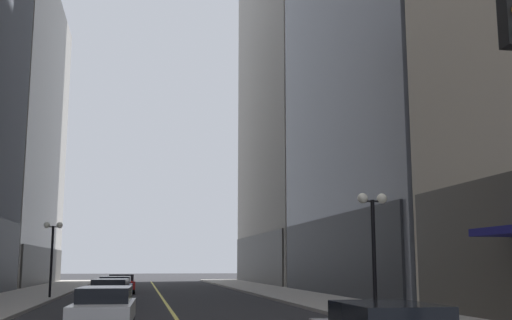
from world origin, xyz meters
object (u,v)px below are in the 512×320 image
Objects in this scene: car_white at (104,307)px; street_lamp_left_far at (52,242)px; car_red at (121,283)px; car_navy at (110,292)px; car_blue at (115,287)px; street_lamp_right_mid at (373,227)px.

car_white is 18.43m from street_lamp_left_far.
car_white is at bearing -89.62° from car_red.
car_white is 10.57m from car_navy.
car_blue is 19.28m from street_lamp_right_mid.
car_blue is at bearing 118.56° from street_lamp_right_mid.
street_lamp_left_far is at bearing -116.06° from car_red.
car_navy is 1.06× the size of car_red.
car_white and car_blue have the same top height.
car_navy is 1.10× the size of street_lamp_right_mid.
street_lamp_left_far is 21.72m from street_lamp_right_mid.
car_blue and car_red have the same top height.
car_white is 1.02× the size of car_red.
street_lamp_left_far is 1.00× the size of street_lamp_right_mid.
car_red is at bearing 63.94° from street_lamp_left_far.
car_blue is 4.52m from street_lamp_left_far.
car_red is 8.98m from street_lamp_left_far.
car_navy is 14.00m from street_lamp_right_mid.
street_lamp_left_far is at bearing 126.11° from street_lamp_right_mid.
car_blue is 8.50m from car_red.
car_red is 26.96m from street_lamp_right_mid.
street_lamp_left_far reaches higher than car_red.
street_lamp_left_far is (-3.66, 7.25, 2.54)m from car_navy.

